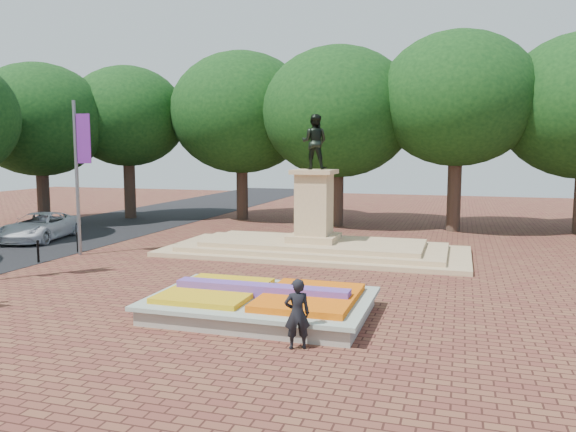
# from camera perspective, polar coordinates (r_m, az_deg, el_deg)

# --- Properties ---
(ground) EXTENTS (90.00, 90.00, 0.00)m
(ground) POSITION_cam_1_polar(r_m,az_deg,el_deg) (18.77, -3.53, -8.07)
(ground) COLOR brown
(ground) RESTS_ON ground
(asphalt_street) EXTENTS (9.00, 90.00, 0.02)m
(asphalt_street) POSITION_cam_1_polar(r_m,az_deg,el_deg) (31.06, -26.85, -2.87)
(asphalt_street) COLOR black
(asphalt_street) RESTS_ON ground
(flower_bed) EXTENTS (6.30, 4.30, 0.91)m
(flower_bed) POSITION_cam_1_polar(r_m,az_deg,el_deg) (16.52, -2.63, -8.76)
(flower_bed) COLOR gray
(flower_bed) RESTS_ON ground
(monument) EXTENTS (14.00, 6.00, 6.40)m
(monument) POSITION_cam_1_polar(r_m,az_deg,el_deg) (26.08, 2.65, -1.91)
(monument) COLOR tan
(monument) RESTS_ON ground
(tree_row_back) EXTENTS (44.80, 8.80, 10.43)m
(tree_row_back) POSITION_cam_1_polar(r_m,az_deg,el_deg) (35.27, 10.57, 9.65)
(tree_row_back) COLOR #35251D
(tree_row_back) RESTS_ON ground
(van) EXTENTS (3.48, 5.67, 1.47)m
(van) POSITION_cam_1_polar(r_m,az_deg,el_deg) (32.71, -23.93, -0.99)
(van) COLOR silver
(van) RESTS_ON ground
(pedestrian) EXTENTS (0.75, 0.64, 1.73)m
(pedestrian) POSITION_cam_1_polar(r_m,az_deg,el_deg) (13.69, 0.93, -9.91)
(pedestrian) COLOR black
(pedestrian) RESTS_ON ground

